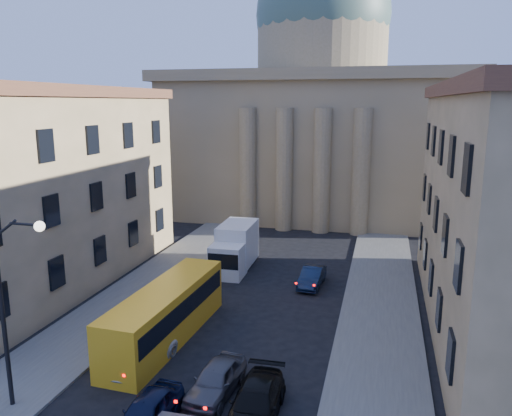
{
  "coord_description": "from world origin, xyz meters",
  "views": [
    {
      "loc": [
        8.28,
        -8.86,
        13.54
      ],
      "look_at": [
        0.97,
        19.38,
        7.35
      ],
      "focal_mm": 35.0,
      "sensor_mm": 36.0,
      "label": 1
    }
  ],
  "objects_px": {
    "street_lamp": "(11,299)",
    "box_truck": "(235,248)",
    "city_bus": "(166,312)",
    "car_left_near": "(147,412)"
  },
  "relations": [
    {
      "from": "car_left_near",
      "to": "box_truck",
      "type": "relative_size",
      "value": 0.64
    },
    {
      "from": "street_lamp",
      "to": "box_truck",
      "type": "xyz_separation_m",
      "value": [
        3.63,
        21.03,
        -3.57
      ]
    },
    {
      "from": "city_bus",
      "to": "car_left_near",
      "type": "bearing_deg",
      "value": -68.56
    },
    {
      "from": "street_lamp",
      "to": "city_bus",
      "type": "relative_size",
      "value": 0.78
    },
    {
      "from": "city_bus",
      "to": "street_lamp",
      "type": "bearing_deg",
      "value": -111.03
    },
    {
      "from": "box_truck",
      "to": "car_left_near",
      "type": "bearing_deg",
      "value": -84.57
    },
    {
      "from": "city_bus",
      "to": "box_truck",
      "type": "distance_m",
      "value": 13.13
    },
    {
      "from": "street_lamp",
      "to": "car_left_near",
      "type": "height_order",
      "value": "street_lamp"
    },
    {
      "from": "car_left_near",
      "to": "city_bus",
      "type": "bearing_deg",
      "value": 112.72
    },
    {
      "from": "car_left_near",
      "to": "city_bus",
      "type": "relative_size",
      "value": 0.38
    }
  ]
}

